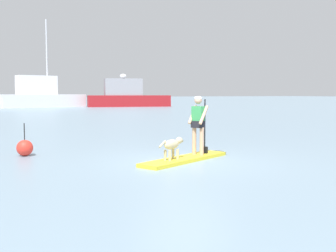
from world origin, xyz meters
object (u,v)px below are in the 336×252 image
Objects in this scene: moored_boat_far_port at (41,96)px; marker_buoy at (25,148)px; paddleboard at (190,158)px; moored_boat_starboard at (127,96)px; person_paddler at (198,121)px; dog at (173,145)px.

marker_buoy is (-8.88, -43.54, -1.33)m from moored_boat_far_port.
moored_boat_far_port reaches higher than paddleboard.
paddleboard is 46.93m from moored_boat_starboard.
moored_boat_starboard is at bearing 70.26° from person_paddler.
moored_boat_starboard is (15.75, 43.88, 0.39)m from person_paddler.
moored_boat_far_port is (5.61, 46.78, 1.08)m from dog.
dog is 0.98× the size of marker_buoy.
moored_boat_far_port reaches higher than marker_buoy.
paddleboard is 0.30× the size of moored_boat_far_port.
marker_buoy is (-3.27, 3.23, -0.25)m from dog.
moored_boat_starboard is (16.14, 44.05, 1.41)m from paddleboard.
marker_buoy is at bearing 143.77° from paddleboard.
dog is at bearing -156.61° from person_paddler.
dog is at bearing -96.84° from moored_boat_far_port.
dog is 47.46m from moored_boat_starboard.
person_paddler is 5.23m from marker_buoy.
dog is 0.08× the size of moored_boat_starboard.
person_paddler is 1.71× the size of marker_buoy.
moored_boat_far_port is 0.98× the size of moored_boat_starboard.
person_paddler reaches higher than dog.
dog is 4.60m from marker_buoy.
paddleboard is at bearing -36.23° from marker_buoy.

